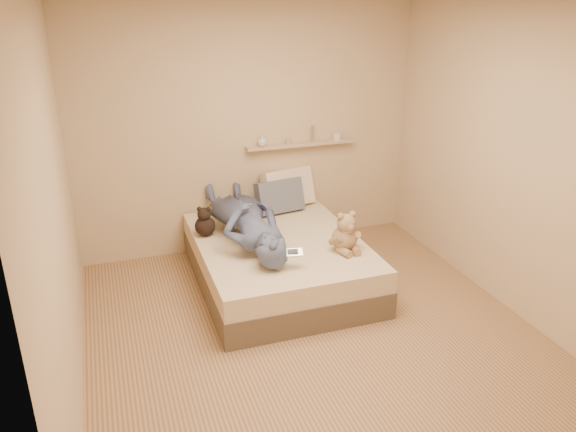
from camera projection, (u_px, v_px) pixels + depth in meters
name	position (u px, v px, depth m)	size (l,w,h in m)	color
room	(317.00, 185.00, 4.13)	(3.80, 3.80, 3.80)	#A27E54
bed	(279.00, 261.00, 5.35)	(1.50, 1.90, 0.45)	brown
game_console	(293.00, 253.00, 4.67)	(0.18, 0.10, 0.06)	silver
teddy_bear	(345.00, 235.00, 5.00)	(0.31, 0.30, 0.38)	#A67E5B
dark_plush	(205.00, 223.00, 5.32)	(0.19, 0.19, 0.30)	black
pillow_cream	(288.00, 188.00, 6.03)	(0.55, 0.16, 0.40)	beige
pillow_grey	(279.00, 196.00, 5.88)	(0.50, 0.14, 0.34)	slate
person	(245.00, 219.00, 5.23)	(0.59, 1.61, 0.38)	#4E587B
wall_shelf	(301.00, 144.00, 5.99)	(1.20, 0.12, 0.03)	tan
shelf_bottles	(293.00, 139.00, 5.94)	(0.95, 0.11, 0.18)	silver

